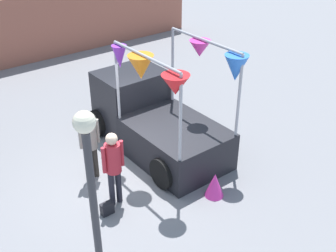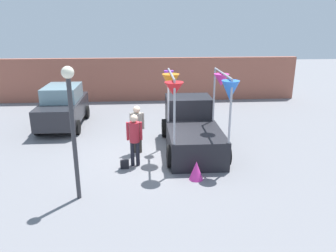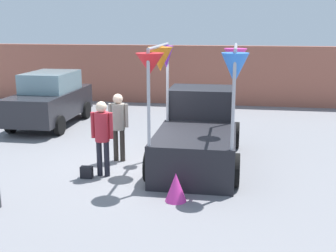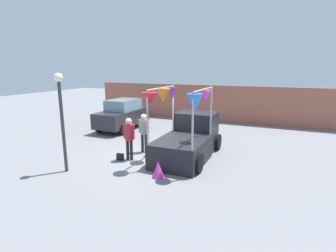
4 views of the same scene
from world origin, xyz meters
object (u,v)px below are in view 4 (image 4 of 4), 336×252
at_px(person_customer, 129,135).
at_px(folded_kite_bundle_magenta, 158,170).
at_px(vendor_truck, 189,136).
at_px(person_vendor, 144,129).
at_px(street_lamp, 61,108).
at_px(handbag, 120,157).
at_px(parked_car, 123,114).

relative_size(person_customer, folded_kite_bundle_magenta, 3.01).
bearing_deg(folded_kite_bundle_magenta, vendor_truck, 85.40).
bearing_deg(folded_kite_bundle_magenta, person_vendor, 128.26).
bearing_deg(street_lamp, folded_kite_bundle_magenta, 14.15).
distance_m(vendor_truck, folded_kite_bundle_magenta, 2.77).
bearing_deg(street_lamp, person_vendor, 63.59).
xyz_separation_m(vendor_truck, handbag, (-2.47, -1.72, -0.75)).
bearing_deg(handbag, parked_car, 122.00).
relative_size(vendor_truck, person_vendor, 2.28).
xyz_separation_m(person_vendor, folded_kite_bundle_magenta, (1.84, -2.33, -0.79)).
bearing_deg(parked_car, person_vendor, -45.53).
height_order(person_customer, handbag, person_customer).
bearing_deg(person_customer, handbag, -150.26).
relative_size(vendor_truck, handbag, 14.61).
distance_m(vendor_truck, street_lamp, 5.32).
height_order(handbag, street_lamp, street_lamp).
xyz_separation_m(parked_car, folded_kite_bundle_magenta, (5.32, -5.88, -0.64)).
relative_size(parked_car, person_customer, 2.22).
relative_size(person_vendor, folded_kite_bundle_magenta, 2.99).
distance_m(parked_car, street_lamp, 7.15).
bearing_deg(person_vendor, vendor_truck, 9.99).
relative_size(handbag, street_lamp, 0.08).
bearing_deg(vendor_truck, street_lamp, -135.67).
bearing_deg(folded_kite_bundle_magenta, parked_car, 132.15).
relative_size(person_vendor, handbag, 6.40).
relative_size(street_lamp, folded_kite_bundle_magenta, 6.10).
distance_m(person_customer, handbag, 1.04).
bearing_deg(street_lamp, handbag, 57.56).
bearing_deg(vendor_truck, folded_kite_bundle_magenta, -94.60).
height_order(parked_car, handbag, parked_car).
height_order(person_customer, person_vendor, person_customer).
distance_m(parked_car, handbag, 5.84).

